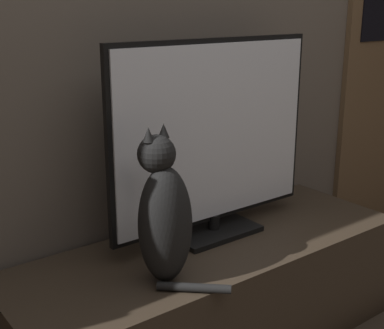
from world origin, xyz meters
name	(u,v)px	position (x,y,z in m)	size (l,w,h in m)	color
wall_back	(160,1)	(0.00, 1.22, 1.30)	(4.80, 0.05, 2.60)	#60564C
tv_stand	(211,296)	(0.00, 0.91, 0.22)	(1.55, 0.54, 0.43)	#33281E
tv	(214,140)	(0.07, 0.99, 0.81)	(0.89, 0.21, 0.74)	black
cat	(163,217)	(-0.29, 0.80, 0.65)	(0.23, 0.31, 0.51)	black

